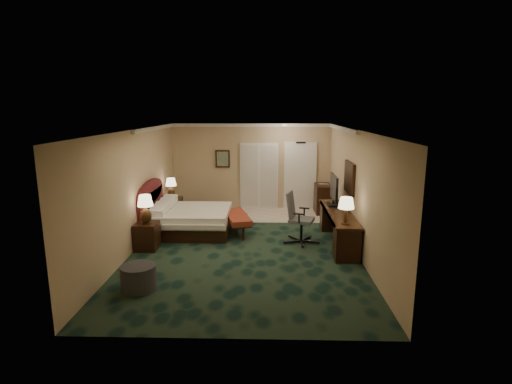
{
  "coord_description": "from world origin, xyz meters",
  "views": [
    {
      "loc": [
        0.49,
        -8.78,
        3.17
      ],
      "look_at": [
        0.24,
        0.6,
        1.19
      ],
      "focal_mm": 28.0,
      "sensor_mm": 36.0,
      "label": 1
    }
  ],
  "objects_px": {
    "ottoman": "(139,277)",
    "desk": "(338,228)",
    "lamp_far": "(171,188)",
    "desk_chair": "(302,218)",
    "bed": "(192,221)",
    "nightstand_far": "(173,209)",
    "tv": "(334,190)",
    "minibar": "(323,199)",
    "lamp_near": "(146,209)",
    "nightstand_near": "(147,236)",
    "bed_bench": "(237,223)"
  },
  "relations": [
    {
      "from": "lamp_far",
      "to": "minibar",
      "type": "relative_size",
      "value": 0.67
    },
    {
      "from": "bed_bench",
      "to": "ottoman",
      "type": "relative_size",
      "value": 2.32
    },
    {
      "from": "desk_chair",
      "to": "bed_bench",
      "type": "bearing_deg",
      "value": 172.2
    },
    {
      "from": "ottoman",
      "to": "tv",
      "type": "height_order",
      "value": "tv"
    },
    {
      "from": "nightstand_far",
      "to": "minibar",
      "type": "distance_m",
      "value": 4.53
    },
    {
      "from": "bed",
      "to": "desk_chair",
      "type": "height_order",
      "value": "desk_chair"
    },
    {
      "from": "nightstand_near",
      "to": "ottoman",
      "type": "distance_m",
      "value": 2.13
    },
    {
      "from": "nightstand_far",
      "to": "lamp_far",
      "type": "relative_size",
      "value": 1.06
    },
    {
      "from": "lamp_near",
      "to": "bed_bench",
      "type": "distance_m",
      "value": 2.46
    },
    {
      "from": "nightstand_far",
      "to": "bed_bench",
      "type": "bearing_deg",
      "value": -32.4
    },
    {
      "from": "bed",
      "to": "lamp_near",
      "type": "distance_m",
      "value": 1.68
    },
    {
      "from": "bed",
      "to": "bed_bench",
      "type": "distance_m",
      "value": 1.17
    },
    {
      "from": "ottoman",
      "to": "desk_chair",
      "type": "bearing_deg",
      "value": 40.1
    },
    {
      "from": "lamp_far",
      "to": "bed_bench",
      "type": "height_order",
      "value": "lamp_far"
    },
    {
      "from": "lamp_near",
      "to": "desk_chair",
      "type": "relative_size",
      "value": 0.54
    },
    {
      "from": "ottoman",
      "to": "bed",
      "type": "bearing_deg",
      "value": 84.22
    },
    {
      "from": "ottoman",
      "to": "tv",
      "type": "relative_size",
      "value": 0.63
    },
    {
      "from": "tv",
      "to": "nightstand_far",
      "type": "bearing_deg",
      "value": 164.0
    },
    {
      "from": "minibar",
      "to": "desk",
      "type": "bearing_deg",
      "value": -90.49
    },
    {
      "from": "lamp_near",
      "to": "nightstand_near",
      "type": "bearing_deg",
      "value": 111.09
    },
    {
      "from": "nightstand_far",
      "to": "lamp_far",
      "type": "height_order",
      "value": "lamp_far"
    },
    {
      "from": "ottoman",
      "to": "minibar",
      "type": "xyz_separation_m",
      "value": [
        3.99,
        5.43,
        0.22
      ]
    },
    {
      "from": "bed_bench",
      "to": "nightstand_near",
      "type": "bearing_deg",
      "value": -162.34
    },
    {
      "from": "nightstand_near",
      "to": "tv",
      "type": "height_order",
      "value": "tv"
    },
    {
      "from": "ottoman",
      "to": "bed_bench",
      "type": "bearing_deg",
      "value": 65.81
    },
    {
      "from": "bed_bench",
      "to": "desk",
      "type": "distance_m",
      "value": 2.58
    },
    {
      "from": "tv",
      "to": "desk_chair",
      "type": "distance_m",
      "value": 1.19
    },
    {
      "from": "nightstand_near",
      "to": "minibar",
      "type": "distance_m",
      "value": 5.57
    },
    {
      "from": "nightstand_near",
      "to": "bed",
      "type": "bearing_deg",
      "value": 58.14
    },
    {
      "from": "bed",
      "to": "nightstand_far",
      "type": "relative_size",
      "value": 3.11
    },
    {
      "from": "nightstand_near",
      "to": "tv",
      "type": "xyz_separation_m",
      "value": [
        4.41,
        1.17,
        0.85
      ]
    },
    {
      "from": "nightstand_near",
      "to": "minibar",
      "type": "bearing_deg",
      "value": 36.94
    },
    {
      "from": "lamp_near",
      "to": "minibar",
      "type": "height_order",
      "value": "lamp_near"
    },
    {
      "from": "desk_chair",
      "to": "desk",
      "type": "bearing_deg",
      "value": 15.76
    },
    {
      "from": "lamp_far",
      "to": "desk_chair",
      "type": "relative_size",
      "value": 0.48
    },
    {
      "from": "lamp_near",
      "to": "tv",
      "type": "height_order",
      "value": "tv"
    },
    {
      "from": "desk",
      "to": "minibar",
      "type": "relative_size",
      "value": 3.02
    },
    {
      "from": "bed_bench",
      "to": "desk",
      "type": "bearing_deg",
      "value": -32.54
    },
    {
      "from": "desk",
      "to": "tv",
      "type": "relative_size",
      "value": 2.68
    },
    {
      "from": "bed",
      "to": "ottoman",
      "type": "height_order",
      "value": "bed"
    },
    {
      "from": "ottoman",
      "to": "desk",
      "type": "xyz_separation_m",
      "value": [
        3.97,
        2.59,
        0.16
      ]
    },
    {
      "from": "ottoman",
      "to": "desk",
      "type": "relative_size",
      "value": 0.23
    },
    {
      "from": "bed",
      "to": "tv",
      "type": "distance_m",
      "value": 3.71
    },
    {
      "from": "nightstand_far",
      "to": "lamp_near",
      "type": "bearing_deg",
      "value": -89.65
    },
    {
      "from": "desk_chair",
      "to": "lamp_far",
      "type": "bearing_deg",
      "value": 168.24
    },
    {
      "from": "tv",
      "to": "desk_chair",
      "type": "bearing_deg",
      "value": -142.01
    },
    {
      "from": "lamp_near",
      "to": "ottoman",
      "type": "distance_m",
      "value": 2.2
    },
    {
      "from": "bed",
      "to": "nightstand_near",
      "type": "xyz_separation_m",
      "value": [
        -0.8,
        -1.29,
        -0.0
      ]
    },
    {
      "from": "bed_bench",
      "to": "desk_chair",
      "type": "xyz_separation_m",
      "value": [
        1.6,
        -0.74,
        0.37
      ]
    },
    {
      "from": "nightstand_far",
      "to": "desk",
      "type": "height_order",
      "value": "desk"
    }
  ]
}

